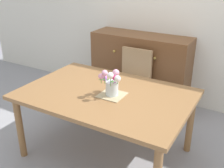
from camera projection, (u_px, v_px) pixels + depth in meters
name	position (u px, v px, depth m)	size (l,w,h in m)	color
ground_plane	(106.00, 152.00, 2.98)	(12.00, 12.00, 0.00)	#939399
back_wall	(167.00, 3.00, 3.69)	(7.00, 0.10, 2.80)	silver
dining_table	(106.00, 99.00, 2.72)	(1.66, 1.12, 0.73)	olive
chair_far	(133.00, 79.00, 3.55)	(0.42, 0.42, 0.90)	tan
dresser	(140.00, 69.00, 3.94)	(1.40, 0.47, 1.00)	brown
placemat	(112.00, 95.00, 2.63)	(0.24, 0.24, 0.01)	tan
flower_vase	(111.00, 83.00, 2.58)	(0.21, 0.25, 0.27)	silver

